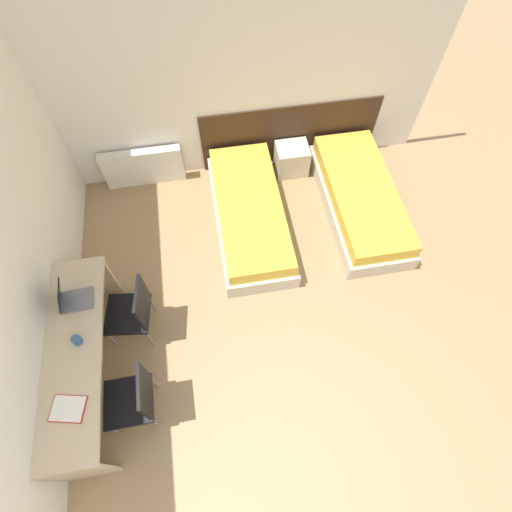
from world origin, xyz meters
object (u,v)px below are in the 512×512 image
object	(u,v)px
bed_near_door	(360,199)
laptop	(71,299)
chair_near_notebook	(134,398)
chair_near_laptop	(133,311)
nightstand	(292,159)
bed_near_window	(250,214)

from	to	relation	value
bed_near_door	laptop	size ratio (longest dim) A/B	6.22
laptop	bed_near_door	bearing A→B (deg)	15.68
bed_near_door	chair_near_notebook	size ratio (longest dim) A/B	2.22
chair_near_laptop	chair_near_notebook	xyz separation A→B (m)	(0.00, -0.87, 0.00)
nightstand	bed_near_door	bearing A→B (deg)	-49.02
chair_near_laptop	nightstand	bearing A→B (deg)	51.01
bed_near_door	chair_near_laptop	size ratio (longest dim) A/B	2.22
bed_near_window	chair_near_laptop	xyz separation A→B (m)	(-1.41, -1.21, 0.28)
bed_near_window	nightstand	bearing A→B (deg)	49.02
bed_near_door	nightstand	bearing A→B (deg)	130.98
chair_near_laptop	chair_near_notebook	world-z (taller)	same
bed_near_window	laptop	size ratio (longest dim) A/B	6.22
chair_near_laptop	chair_near_notebook	bearing A→B (deg)	-82.71
bed_near_window	nightstand	size ratio (longest dim) A/B	4.66
chair_near_notebook	laptop	size ratio (longest dim) A/B	2.80
nightstand	laptop	xyz separation A→B (m)	(-2.62, -1.97, 0.61)
bed_near_door	laptop	xyz separation A→B (m)	(-3.35, -1.14, 0.61)
laptop	chair_near_laptop	bearing A→B (deg)	-11.37
nightstand	chair_near_notebook	distance (m)	3.62
laptop	nightstand	bearing A→B (deg)	33.81
bed_near_window	chair_near_laptop	world-z (taller)	chair_near_laptop
laptop	chair_near_notebook	bearing A→B (deg)	-65.46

